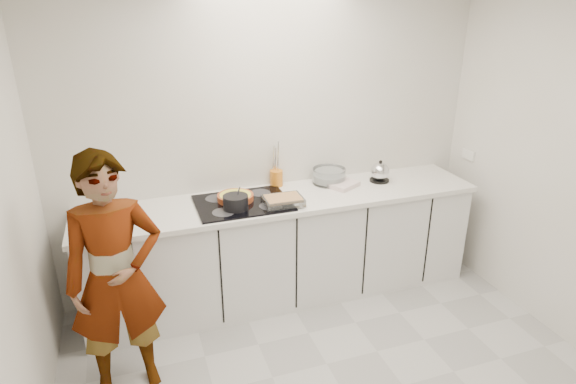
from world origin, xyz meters
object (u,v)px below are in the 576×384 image
object	(u,v)px
saucepan	(236,202)
cook	(116,279)
utensil_crock	(276,178)
tart_dish	(235,197)
baking_dish	(283,200)
mixing_bowl	(329,176)
hob	(243,203)
kettle	(380,172)

from	to	relation	value
saucepan	cook	world-z (taller)	cook
utensil_crock	tart_dish	bearing A→B (deg)	-151.16
baking_dish	mixing_bowl	distance (m)	0.63
saucepan	tart_dish	bearing A→B (deg)	77.87
hob	tart_dish	world-z (taller)	tart_dish
saucepan	mixing_bowl	world-z (taller)	saucepan
tart_dish	baking_dish	world-z (taller)	baking_dish
hob	baking_dish	world-z (taller)	baking_dish
kettle	cook	xyz separation A→B (m)	(-2.20, -0.73, -0.18)
utensil_crock	hob	bearing A→B (deg)	-142.05
saucepan	mixing_bowl	size ratio (longest dim) A/B	0.79
tart_dish	utensil_crock	bearing A→B (deg)	28.84
tart_dish	cook	size ratio (longest dim) A/B	0.22
baking_dish	mixing_bowl	xyz separation A→B (m)	(0.53, 0.34, 0.01)
hob	kettle	xyz separation A→B (m)	(1.25, 0.10, 0.07)
cook	tart_dish	bearing A→B (deg)	31.44
saucepan	utensil_crock	world-z (taller)	saucepan
saucepan	cook	bearing A→B (deg)	-148.76
hob	utensil_crock	distance (m)	0.47
saucepan	baking_dish	distance (m)	0.37
mixing_bowl	kettle	distance (m)	0.45
hob	baking_dish	distance (m)	0.32
kettle	utensil_crock	bearing A→B (deg)	167.84
mixing_bowl	cook	size ratio (longest dim) A/B	0.18
saucepan	cook	xyz separation A→B (m)	(-0.88, -0.53, -0.17)
saucepan	utensil_crock	bearing A→B (deg)	41.21
cook	utensil_crock	bearing A→B (deg)	28.99
tart_dish	kettle	xyz separation A→B (m)	(1.29, 0.04, 0.04)
hob	kettle	size ratio (longest dim) A/B	3.28
mixing_bowl	saucepan	bearing A→B (deg)	-161.27
saucepan	hob	bearing A→B (deg)	53.02
saucepan	kettle	xyz separation A→B (m)	(1.33, 0.20, 0.01)
kettle	cook	distance (m)	2.33
tart_dish	saucepan	world-z (taller)	saucepan
saucepan	utensil_crock	xyz separation A→B (m)	(0.44, 0.39, 0.00)
saucepan	cook	distance (m)	1.04
baking_dish	cook	world-z (taller)	cook
baking_dish	utensil_crock	bearing A→B (deg)	79.18
hob	mixing_bowl	size ratio (longest dim) A/B	2.54
saucepan	utensil_crock	size ratio (longest dim) A/B	1.65
hob	mixing_bowl	distance (m)	0.84
cook	hob	bearing A→B (deg)	27.75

